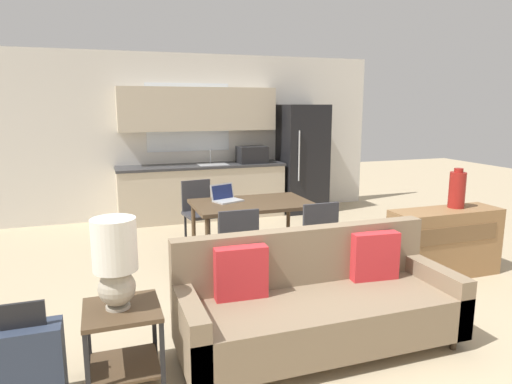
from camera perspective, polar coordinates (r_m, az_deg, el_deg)
ground_plane at (r=3.91m, az=7.81°, el=-17.85°), size 20.00×20.00×0.00m
wall_back at (r=7.85m, az=-7.44°, el=7.01°), size 6.40×0.07×2.70m
kitchen_counter at (r=7.62m, az=-6.72°, el=3.04°), size 2.75×0.65×2.15m
refrigerator at (r=8.09m, az=5.81°, el=4.17°), size 0.75×0.71×1.87m
dining_table at (r=5.37m, az=-0.50°, el=-2.00°), size 1.38×0.87×0.74m
couch at (r=3.69m, az=7.56°, el=-13.67°), size 2.17×0.80×0.90m
side_table at (r=3.34m, az=-16.29°, el=-16.47°), size 0.50×0.50×0.54m
table_lamp at (r=3.15m, az=-17.19°, el=-8.09°), size 0.29×0.29×0.61m
credenza at (r=5.49m, az=22.47°, el=-5.84°), size 1.26×0.42×0.75m
vase at (r=5.50m, az=23.84°, el=0.30°), size 0.18×0.18×0.44m
dining_chair_near_left at (r=4.56m, az=-2.59°, el=-6.62°), size 0.42×0.42×0.88m
dining_chair_near_right at (r=4.89m, az=7.34°, el=-5.48°), size 0.43×0.43×0.88m
dining_chair_far_left at (r=6.08m, az=-7.05°, el=-2.22°), size 0.48×0.48×0.88m
laptop at (r=5.44m, az=-3.82°, el=-0.62°), size 0.39×0.35×0.20m
suitcase at (r=3.35m, az=-26.61°, el=-18.90°), size 0.43×0.22×0.70m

